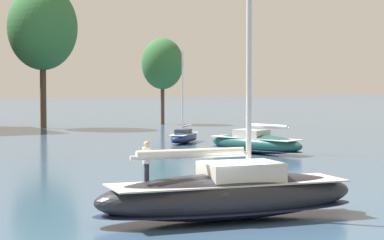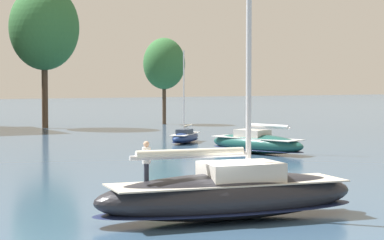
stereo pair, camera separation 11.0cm
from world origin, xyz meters
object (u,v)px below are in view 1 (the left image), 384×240
Objects in this scene: sailboat_moored_near_marina at (184,137)px; sailboat_main at (229,194)px; sailboat_moored_mid_channel at (255,143)px; tree_shore_center at (162,64)px; tree_shore_right at (42,28)px.

sailboat_main is at bearing -116.35° from sailboat_moored_near_marina.
sailboat_moored_mid_channel is (0.14, -11.16, 0.26)m from sailboat_moored_near_marina.
tree_shore_center is at bearing 64.81° from sailboat_main.
tree_shore_right reaches higher than sailboat_moored_mid_channel.
sailboat_main is at bearing -101.57° from tree_shore_right.
tree_shore_right is 39.54m from sailboat_moored_mid_channel.
sailboat_moored_near_marina is 11.17m from sailboat_moored_mid_channel.
sailboat_moored_mid_channel is at bearing -89.26° from sailboat_moored_near_marina.
sailboat_main is at bearing -126.82° from sailboat_moored_mid_channel.
sailboat_main is (-28.37, -60.31, -6.77)m from tree_shore_center.
tree_shore_center is at bearing 72.99° from sailboat_moored_mid_channel.
sailboat_main is 1.86× the size of sailboat_moored_near_marina.
sailboat_main is 37.47m from sailboat_moored_near_marina.
tree_shore_right is at bearing 99.27° from sailboat_moored_near_marina.
tree_shore_center is 40.25m from sailboat_moored_mid_channel.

